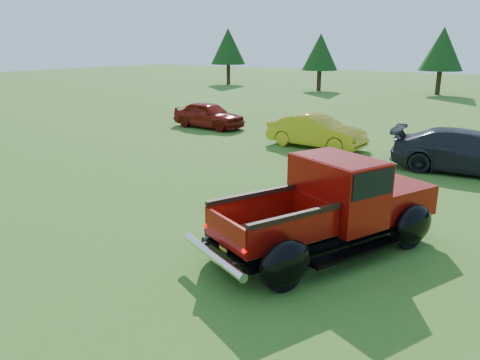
{
  "coord_description": "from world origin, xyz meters",
  "views": [
    {
      "loc": [
        4.86,
        -7.56,
        3.77
      ],
      "look_at": [
        -0.41,
        0.2,
        1.03
      ],
      "focal_mm": 35.0,
      "sensor_mm": 36.0,
      "label": 1
    }
  ],
  "objects_px": {
    "tree_far_west": "(228,46)",
    "show_car_grey": "(468,152)",
    "tree_west": "(320,52)",
    "pickup_truck": "(337,205)",
    "show_car_yellow": "(316,131)",
    "show_car_red": "(209,115)",
    "tree_mid_left": "(442,49)"
  },
  "relations": [
    {
      "from": "tree_far_west",
      "to": "tree_mid_left",
      "type": "xyz_separation_m",
      "value": [
        19.0,
        1.0,
        -0.14
      ]
    },
    {
      "from": "show_car_red",
      "to": "show_car_grey",
      "type": "height_order",
      "value": "show_car_grey"
    },
    {
      "from": "tree_far_west",
      "to": "pickup_truck",
      "type": "relative_size",
      "value": 1.04
    },
    {
      "from": "show_car_yellow",
      "to": "show_car_grey",
      "type": "relative_size",
      "value": 0.83
    },
    {
      "from": "tree_far_west",
      "to": "show_car_red",
      "type": "bearing_deg",
      "value": -56.61
    },
    {
      "from": "tree_west",
      "to": "show_car_red",
      "type": "height_order",
      "value": "tree_west"
    },
    {
      "from": "tree_west",
      "to": "pickup_truck",
      "type": "height_order",
      "value": "tree_west"
    },
    {
      "from": "tree_far_west",
      "to": "show_car_grey",
      "type": "bearing_deg",
      "value": -41.96
    },
    {
      "from": "show_car_yellow",
      "to": "tree_mid_left",
      "type": "bearing_deg",
      "value": 3.43
    },
    {
      "from": "show_car_yellow",
      "to": "tree_west",
      "type": "bearing_deg",
      "value": 26.92
    },
    {
      "from": "show_car_red",
      "to": "show_car_grey",
      "type": "xyz_separation_m",
      "value": [
        11.32,
        -1.84,
        0.04
      ]
    },
    {
      "from": "pickup_truck",
      "to": "show_car_yellow",
      "type": "distance_m",
      "value": 9.04
    },
    {
      "from": "tree_far_west",
      "to": "pickup_truck",
      "type": "height_order",
      "value": "tree_far_west"
    },
    {
      "from": "tree_west",
      "to": "tree_far_west",
      "type": "bearing_deg",
      "value": 174.29
    },
    {
      "from": "tree_far_west",
      "to": "show_car_yellow",
      "type": "relative_size",
      "value": 1.41
    },
    {
      "from": "show_car_red",
      "to": "pickup_truck",
      "type": "bearing_deg",
      "value": -129.98
    },
    {
      "from": "tree_mid_left",
      "to": "tree_west",
      "type": "bearing_deg",
      "value": -167.47
    },
    {
      "from": "show_car_red",
      "to": "tree_mid_left",
      "type": "bearing_deg",
      "value": -12.42
    },
    {
      "from": "show_car_grey",
      "to": "show_car_red",
      "type": "bearing_deg",
      "value": 74.5
    },
    {
      "from": "pickup_truck",
      "to": "show_car_grey",
      "type": "relative_size",
      "value": 1.13
    },
    {
      "from": "tree_far_west",
      "to": "show_car_grey",
      "type": "relative_size",
      "value": 1.17
    },
    {
      "from": "tree_far_west",
      "to": "show_car_grey",
      "type": "distance_m",
      "value": 33.51
    },
    {
      "from": "tree_west",
      "to": "pickup_truck",
      "type": "bearing_deg",
      "value": -64.46
    },
    {
      "from": "show_car_red",
      "to": "show_car_grey",
      "type": "bearing_deg",
      "value": -97.31
    },
    {
      "from": "show_car_yellow",
      "to": "show_car_grey",
      "type": "height_order",
      "value": "show_car_grey"
    },
    {
      "from": "tree_far_west",
      "to": "tree_mid_left",
      "type": "height_order",
      "value": "tree_far_west"
    },
    {
      "from": "tree_far_west",
      "to": "tree_west",
      "type": "bearing_deg",
      "value": -5.71
    },
    {
      "from": "tree_west",
      "to": "show_car_red",
      "type": "relative_size",
      "value": 1.31
    },
    {
      "from": "tree_mid_left",
      "to": "show_car_grey",
      "type": "bearing_deg",
      "value": -75.98
    },
    {
      "from": "tree_west",
      "to": "show_car_grey",
      "type": "relative_size",
      "value": 1.04
    },
    {
      "from": "show_car_red",
      "to": "show_car_yellow",
      "type": "xyz_separation_m",
      "value": [
        5.99,
        -1.13,
        0.01
      ]
    },
    {
      "from": "pickup_truck",
      "to": "show_car_yellow",
      "type": "relative_size",
      "value": 1.36
    }
  ]
}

